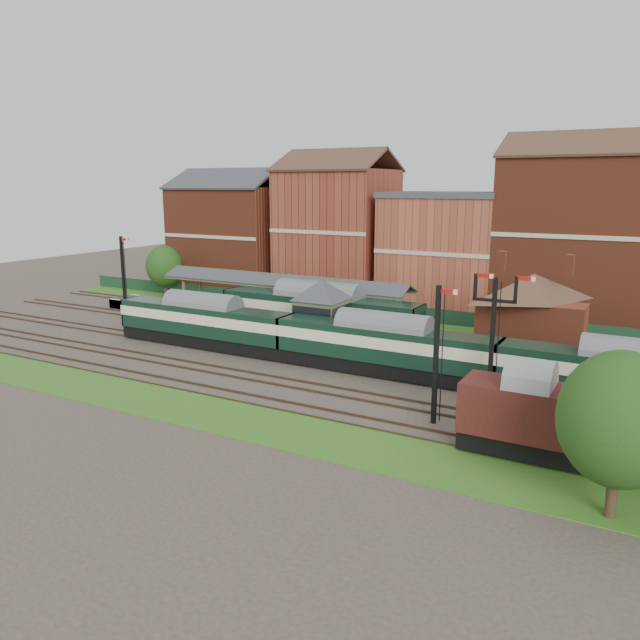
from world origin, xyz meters
The scene contains 18 objects.
ground centered at (0.00, 0.00, 0.00)m, with size 160.00×160.00×0.00m, color #473D33.
grass_back centered at (0.00, 16.00, 0.03)m, with size 90.00×4.50×0.06m, color #2D6619.
grass_front centered at (0.00, -12.00, 0.03)m, with size 90.00×5.00×0.06m, color #2D6619.
fence centered at (0.00, 18.00, 0.75)m, with size 90.00×0.12×1.50m, color #193823.
platform centered at (-5.00, 9.75, 0.50)m, with size 55.00×3.40×1.00m, color #2D2D2D.
signal_box centered at (-3.00, 3.25, 3.19)m, with size 5.40×5.40×6.00m.
brick_hut centered at (5.00, 3.25, 1.20)m, with size 3.20×2.64×2.94m.
station_building centered at (12.00, 9.75, 3.96)m, with size 8.10×8.10×5.90m.
canopy centered at (-11.00, 9.75, 4.58)m, with size 26.00×3.89×4.08m.
semaphore_bracket centered at (12.04, -2.50, 4.63)m, with size 3.60×0.25×8.18m.
semaphore_platform_end centered at (-29.98, 8.00, 4.16)m, with size 1.23×0.25×8.00m.
semaphore_siding centered at (10.02, -7.00, 4.16)m, with size 1.23×0.25×8.00m.
town_backdrop centered at (-0.18, 25.00, 7.00)m, with size 69.00×10.00×16.00m.
dmu_train centered at (3.81, 0.00, 2.22)m, with size 49.01×2.58×3.77m.
platform_railcar centered at (-5.08, 6.50, 2.49)m, with size 18.48×2.91×4.26m.
goods_van_a centered at (15.50, -9.00, 2.22)m, with size 6.46×2.80×3.92m.
tree_far centered at (19.78, -13.46, 4.28)m, with size 4.86×4.86×7.09m.
tree_back centered at (-31.50, 15.94, 3.81)m, with size 4.32×4.32×6.31m.
Camera 1 is at (20.72, -39.61, 13.44)m, focal length 35.00 mm.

